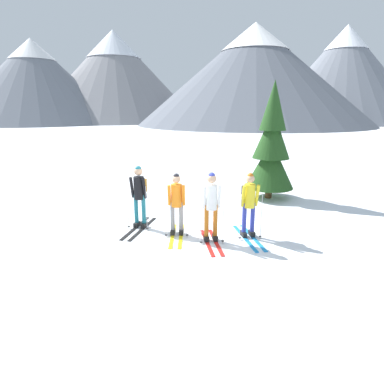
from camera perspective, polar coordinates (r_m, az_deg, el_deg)
name	(u,v)px	position (r m, az deg, el deg)	size (l,w,h in m)	color
ground_plane	(187,235)	(8.50, -0.87, -7.57)	(400.00, 400.00, 0.00)	white
skier_in_black	(139,193)	(8.83, -9.28, -0.25)	(0.83, 1.81, 1.73)	black
skier_in_orange	(177,202)	(8.22, -2.74, -1.84)	(0.61, 1.64, 1.63)	yellow
skier_in_white	(211,203)	(7.82, 3.40, -1.93)	(0.61, 1.64, 1.74)	red
skier_in_yellow	(249,202)	(8.22, 10.05, -1.70)	(0.61, 1.76, 1.67)	#1E84D1
pine_tree_near	(271,146)	(11.87, 13.86, 7.88)	(1.72, 1.72, 4.15)	#51381E
mountain_ridge_distant	(188,76)	(71.68, -0.68, 19.82)	(98.95, 58.87, 20.30)	slate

